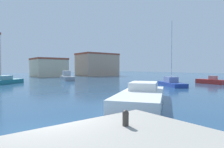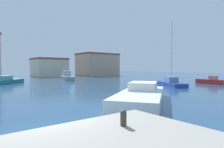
{
  "view_description": "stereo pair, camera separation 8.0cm",
  "coord_description": "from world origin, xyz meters",
  "px_view_note": "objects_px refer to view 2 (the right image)",
  "views": [
    {
      "loc": [
        -2.37,
        -6.67,
        2.67
      ],
      "look_at": [
        15.11,
        16.02,
        1.71
      ],
      "focal_mm": 29.77,
      "sensor_mm": 36.0,
      "label": 1
    },
    {
      "loc": [
        -2.31,
        -6.72,
        2.67
      ],
      "look_at": [
        15.11,
        16.02,
        1.71
      ],
      "focal_mm": 29.77,
      "sensor_mm": 36.0,
      "label": 2
    }
  ],
  "objects_px": {
    "motorboat_red_inner_mooring": "(210,81)",
    "motorboat_grey_behind_lamppost": "(67,77)",
    "sailboat_blue_distant_east": "(171,83)",
    "mooring_bollard": "(123,117)",
    "motorboat_white_far_left": "(141,96)",
    "motorboat_teal_mid_harbor": "(7,81)"
  },
  "relations": [
    {
      "from": "mooring_bollard",
      "to": "motorboat_red_inner_mooring",
      "type": "height_order",
      "value": "mooring_bollard"
    },
    {
      "from": "motorboat_white_far_left",
      "to": "motorboat_teal_mid_harbor",
      "type": "distance_m",
      "value": 25.73
    },
    {
      "from": "sailboat_blue_distant_east",
      "to": "motorboat_white_far_left",
      "type": "xyz_separation_m",
      "value": [
        -13.01,
        -6.4,
        0.02
      ]
    },
    {
      "from": "mooring_bollard",
      "to": "motorboat_white_far_left",
      "type": "relative_size",
      "value": 0.05
    },
    {
      "from": "motorboat_teal_mid_harbor",
      "to": "motorboat_red_inner_mooring",
      "type": "bearing_deg",
      "value": -37.17
    },
    {
      "from": "motorboat_grey_behind_lamppost",
      "to": "motorboat_teal_mid_harbor",
      "type": "bearing_deg",
      "value": -164.82
    },
    {
      "from": "motorboat_red_inner_mooring",
      "to": "motorboat_grey_behind_lamppost",
      "type": "bearing_deg",
      "value": 122.13
    },
    {
      "from": "motorboat_white_far_left",
      "to": "motorboat_teal_mid_harbor",
      "type": "relative_size",
      "value": 1.53
    },
    {
      "from": "sailboat_blue_distant_east",
      "to": "motorboat_red_inner_mooring",
      "type": "bearing_deg",
      "value": -12.01
    },
    {
      "from": "mooring_bollard",
      "to": "motorboat_teal_mid_harbor",
      "type": "height_order",
      "value": "mooring_bollard"
    },
    {
      "from": "motorboat_white_far_left",
      "to": "motorboat_red_inner_mooring",
      "type": "relative_size",
      "value": 1.91
    },
    {
      "from": "motorboat_white_far_left",
      "to": "motorboat_teal_mid_harbor",
      "type": "xyz_separation_m",
      "value": [
        -5.66,
        25.1,
        -0.05
      ]
    },
    {
      "from": "motorboat_white_far_left",
      "to": "motorboat_red_inner_mooring",
      "type": "distance_m",
      "value": 21.86
    },
    {
      "from": "sailboat_blue_distant_east",
      "to": "motorboat_grey_behind_lamppost",
      "type": "height_order",
      "value": "sailboat_blue_distant_east"
    },
    {
      "from": "sailboat_blue_distant_east",
      "to": "motorboat_red_inner_mooring",
      "type": "distance_m",
      "value": 8.54
    },
    {
      "from": "motorboat_white_far_left",
      "to": "motorboat_red_inner_mooring",
      "type": "xyz_separation_m",
      "value": [
        21.36,
        4.62,
        -0.08
      ]
    },
    {
      "from": "mooring_bollard",
      "to": "motorboat_white_far_left",
      "type": "bearing_deg",
      "value": 40.1
    },
    {
      "from": "sailboat_blue_distant_east",
      "to": "motorboat_red_inner_mooring",
      "type": "xyz_separation_m",
      "value": [
        8.35,
        -1.78,
        -0.06
      ]
    },
    {
      "from": "sailboat_blue_distant_east",
      "to": "motorboat_teal_mid_harbor",
      "type": "bearing_deg",
      "value": 134.94
    },
    {
      "from": "motorboat_white_far_left",
      "to": "motorboat_teal_mid_harbor",
      "type": "bearing_deg",
      "value": 102.7
    },
    {
      "from": "motorboat_red_inner_mooring",
      "to": "motorboat_teal_mid_harbor",
      "type": "xyz_separation_m",
      "value": [
        -27.02,
        20.49,
        0.03
      ]
    },
    {
      "from": "motorboat_red_inner_mooring",
      "to": "motorboat_teal_mid_harbor",
      "type": "distance_m",
      "value": 33.91
    }
  ]
}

